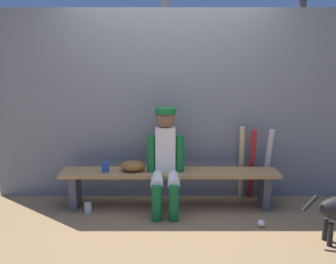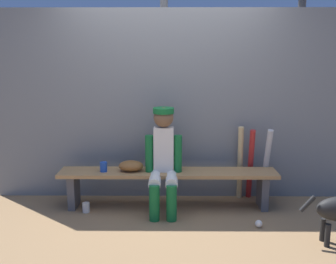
# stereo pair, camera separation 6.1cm
# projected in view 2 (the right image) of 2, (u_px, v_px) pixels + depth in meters

# --- Properties ---
(ground_plane) EXTENTS (30.00, 30.00, 0.00)m
(ground_plane) POSITION_uv_depth(u_px,v_px,m) (168.00, 207.00, 4.61)
(ground_plane) COLOR olive
(chainlink_fence) EXTENTS (4.18, 0.03, 2.24)m
(chainlink_fence) POSITION_uv_depth(u_px,v_px,m) (168.00, 106.00, 4.76)
(chainlink_fence) COLOR slate
(chainlink_fence) RESTS_ON ground_plane
(dugout_bench) EXTENTS (2.46, 0.36, 0.43)m
(dugout_bench) POSITION_uv_depth(u_px,v_px,m) (168.00, 179.00, 4.55)
(dugout_bench) COLOR #AD7F4C
(dugout_bench) RESTS_ON ground_plane
(player_seated) EXTENTS (0.41, 0.55, 1.15)m
(player_seated) POSITION_uv_depth(u_px,v_px,m) (163.00, 157.00, 4.39)
(player_seated) COLOR silver
(player_seated) RESTS_ON ground_plane
(baseball_glove) EXTENTS (0.28, 0.20, 0.12)m
(baseball_glove) POSITION_uv_depth(u_px,v_px,m) (131.00, 166.00, 4.52)
(baseball_glove) COLOR brown
(baseball_glove) RESTS_ON dugout_bench
(bat_wood_natural) EXTENTS (0.09, 0.16, 0.89)m
(bat_wood_natural) POSITION_uv_depth(u_px,v_px,m) (240.00, 163.00, 4.78)
(bat_wood_natural) COLOR tan
(bat_wood_natural) RESTS_ON ground_plane
(bat_aluminum_red) EXTENTS (0.08, 0.25, 0.87)m
(bat_aluminum_red) POSITION_uv_depth(u_px,v_px,m) (251.00, 164.00, 4.76)
(bat_aluminum_red) COLOR #B22323
(bat_aluminum_red) RESTS_ON ground_plane
(bat_aluminum_silver) EXTENTS (0.09, 0.27, 0.89)m
(bat_aluminum_silver) POSITION_uv_depth(u_px,v_px,m) (266.00, 165.00, 4.71)
(bat_aluminum_silver) COLOR #B7B7BC
(bat_aluminum_silver) RESTS_ON ground_plane
(baseball) EXTENTS (0.07, 0.07, 0.07)m
(baseball) POSITION_uv_depth(u_px,v_px,m) (259.00, 224.00, 4.07)
(baseball) COLOR white
(baseball) RESTS_ON ground_plane
(cup_on_ground) EXTENTS (0.08, 0.08, 0.11)m
(cup_on_ground) POSITION_uv_depth(u_px,v_px,m) (86.00, 207.00, 4.45)
(cup_on_ground) COLOR silver
(cup_on_ground) RESTS_ON ground_plane
(cup_on_bench) EXTENTS (0.08, 0.08, 0.11)m
(cup_on_bench) POSITION_uv_depth(u_px,v_px,m) (104.00, 167.00, 4.50)
(cup_on_bench) COLOR #1E47AD
(cup_on_bench) RESTS_ON dugout_bench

